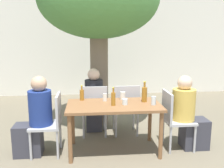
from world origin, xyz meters
The scene contains 18 objects.
ground_plane centered at (0.00, 0.00, 0.00)m, with size 30.00×30.00×0.00m, color #706651.
cafe_building_wall centered at (0.00, 3.86, 1.40)m, with size 10.00×0.08×2.80m.
tree_near centered at (-0.16, 1.28, 2.39)m, with size 2.28×2.28×3.17m.
dining_table_front centered at (0.00, 0.00, 0.66)m, with size 1.41×0.76×0.75m.
patio_chair_0 centered at (-0.94, 0.00, 0.52)m, with size 0.44×0.44×0.92m.
patio_chair_1 centered at (0.94, 0.00, 0.52)m, with size 0.44×0.44×0.92m.
patio_chair_2 centered at (-0.28, 0.62, 0.52)m, with size 0.44×0.44×0.92m.
patio_chair_3 centered at (0.28, 0.62, 0.52)m, with size 0.44×0.44×0.92m.
person_seated_0 centered at (-1.17, 0.00, 0.54)m, with size 0.57×0.34×1.20m.
person_seated_1 centered at (1.17, 0.00, 0.52)m, with size 0.58×0.35×1.17m.
person_seated_2 centered at (-0.28, 0.85, 0.53)m, with size 0.32×0.56×1.19m.
amber_bottle_0 centered at (-0.02, -0.07, 0.85)m, with size 0.06×0.06×0.27m.
amber_bottle_1 centered at (0.48, 0.09, 0.87)m, with size 0.08×0.08×0.32m.
amber_bottle_2 centered at (-0.48, 0.28, 0.84)m, with size 0.07×0.07×0.24m.
drinking_glass_0 centered at (0.16, -0.04, 0.79)m, with size 0.08×0.08×0.09m.
drinking_glass_1 centered at (0.17, 0.26, 0.81)m, with size 0.08×0.08×0.13m.
drinking_glass_2 centered at (-0.12, 0.20, 0.81)m, with size 0.07×0.07×0.12m.
drinking_glass_3 centered at (0.58, -0.09, 0.81)m, with size 0.07×0.07×0.13m.
Camera 1 is at (-0.38, -3.59, 1.77)m, focal length 40.00 mm.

